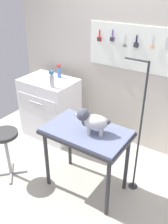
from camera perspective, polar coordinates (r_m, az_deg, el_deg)
name	(u,v)px	position (r m, az deg, el deg)	size (l,w,h in m)	color
ground	(84,194)	(3.06, -0.07, -18.53)	(4.40, 4.00, 0.04)	#B5B0A0
rear_wall_panel	(137,69)	(3.39, 12.22, 9.68)	(4.00, 0.11, 2.30)	beige
grooming_table	(86,137)	(2.66, 0.55, -5.85)	(0.93, 0.57, 0.81)	#2D2D33
grooming_arm	(138,137)	(2.71, 12.59, -5.62)	(0.29, 0.11, 1.57)	#2D2D33
dog	(92,121)	(2.49, 1.81, -2.02)	(0.37, 0.26, 0.27)	silver
counter_left	(50,108)	(3.82, -7.85, 0.99)	(0.80, 0.58, 0.93)	white
stool	(5,141)	(3.10, -17.92, -6.46)	(0.33, 0.33, 0.64)	#9E9EA3
spray_bottle_tall	(59,72)	(3.67, -5.86, 9.30)	(0.05, 0.05, 0.20)	#3E6FC0
shampoo_bottle	(52,80)	(3.32, -7.51, 7.33)	(0.06, 0.06, 0.23)	#B5ACB8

